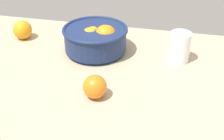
{
  "coord_description": "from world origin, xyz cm",
  "views": [
    {
      "loc": [
        12.31,
        -66.9,
        53.67
      ],
      "look_at": [
        -3.61,
        3.63,
        8.24
      ],
      "focal_mm": 47.23,
      "sensor_mm": 36.0,
      "label": 1
    }
  ],
  "objects_px": {
    "loose_orange_0": "(95,87)",
    "loose_orange_1": "(23,30)",
    "second_glass": "(179,49)",
    "fruit_bowl": "(96,38)"
  },
  "relations": [
    {
      "from": "fruit_bowl",
      "to": "second_glass",
      "type": "relative_size",
      "value": 2.23
    },
    {
      "from": "second_glass",
      "to": "loose_orange_0",
      "type": "height_order",
      "value": "second_glass"
    },
    {
      "from": "second_glass",
      "to": "loose_orange_1",
      "type": "height_order",
      "value": "second_glass"
    },
    {
      "from": "loose_orange_0",
      "to": "loose_orange_1",
      "type": "xyz_separation_m",
      "value": [
        -0.39,
        0.32,
        0.0
      ]
    },
    {
      "from": "second_glass",
      "to": "loose_orange_0",
      "type": "bearing_deg",
      "value": -130.52
    },
    {
      "from": "loose_orange_0",
      "to": "loose_orange_1",
      "type": "bearing_deg",
      "value": 141.12
    },
    {
      "from": "second_glass",
      "to": "loose_orange_0",
      "type": "xyz_separation_m",
      "value": [
        -0.23,
        -0.27,
        -0.01
      ]
    },
    {
      "from": "fruit_bowl",
      "to": "loose_orange_0",
      "type": "relative_size",
      "value": 3.36
    },
    {
      "from": "fruit_bowl",
      "to": "loose_orange_0",
      "type": "distance_m",
      "value": 0.28
    },
    {
      "from": "fruit_bowl",
      "to": "second_glass",
      "type": "height_order",
      "value": "fruit_bowl"
    }
  ]
}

